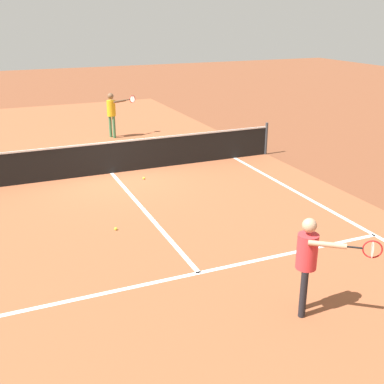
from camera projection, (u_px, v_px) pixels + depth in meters
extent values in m
plane|color=brown|center=(112.00, 173.00, 14.41)|extent=(60.00, 60.00, 0.00)
cube|color=#9E5433|center=(112.00, 173.00, 14.41)|extent=(10.62, 24.40, 0.00)
cube|color=white|center=(360.00, 227.00, 10.79)|extent=(0.10, 11.89, 0.01)
cube|color=white|center=(199.00, 273.00, 8.88)|extent=(8.22, 0.10, 0.01)
cube|color=white|center=(145.00, 211.00, 11.64)|extent=(0.10, 6.40, 0.01)
cylinder|color=#33383D|center=(266.00, 139.00, 16.16)|extent=(0.09, 0.09, 1.07)
cube|color=black|center=(111.00, 158.00, 14.25)|extent=(10.55, 0.02, 0.91)
cube|color=white|center=(110.00, 143.00, 14.08)|extent=(10.55, 0.03, 0.05)
cylinder|color=black|center=(304.00, 287.00, 7.68)|extent=(0.11, 0.11, 0.80)
cylinder|color=black|center=(303.00, 294.00, 7.48)|extent=(0.11, 0.11, 0.80)
cylinder|color=red|center=(307.00, 251.00, 7.35)|extent=(0.32, 0.32, 0.56)
sphere|color=tan|center=(309.00, 225.00, 7.20)|extent=(0.22, 0.22, 0.22)
cylinder|color=tan|center=(307.00, 246.00, 7.50)|extent=(0.08, 0.08, 0.54)
cylinder|color=tan|center=(327.00, 245.00, 7.05)|extent=(0.48, 0.39, 0.08)
cylinder|color=black|center=(355.00, 247.00, 6.97)|extent=(0.19, 0.15, 0.03)
torus|color=red|center=(372.00, 249.00, 6.91)|extent=(0.24, 0.19, 0.28)
cylinder|color=silver|center=(372.00, 249.00, 6.91)|extent=(0.15, 0.20, 0.25)
cylinder|color=#3F7247|center=(110.00, 126.00, 18.45)|extent=(0.11, 0.11, 0.83)
cylinder|color=#3F7247|center=(114.00, 127.00, 18.32)|extent=(0.11, 0.11, 0.83)
cylinder|color=gold|center=(111.00, 108.00, 18.14)|extent=(0.32, 0.32, 0.58)
sphere|color=brown|center=(110.00, 96.00, 17.99)|extent=(0.23, 0.23, 0.23)
cylinder|color=brown|center=(108.00, 107.00, 18.24)|extent=(0.08, 0.08, 0.56)
cylinder|color=brown|center=(120.00, 101.00, 18.15)|extent=(0.55, 0.31, 0.08)
cylinder|color=black|center=(128.00, 100.00, 18.42)|extent=(0.21, 0.12, 0.03)
torus|color=red|center=(132.00, 99.00, 18.58)|extent=(0.27, 0.14, 0.28)
cylinder|color=silver|center=(132.00, 99.00, 18.58)|extent=(0.11, 0.23, 0.25)
sphere|color=#CCE033|center=(116.00, 229.00, 10.63)|extent=(0.07, 0.07, 0.07)
sphere|color=#CCE033|center=(144.00, 178.00, 13.87)|extent=(0.07, 0.07, 0.07)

